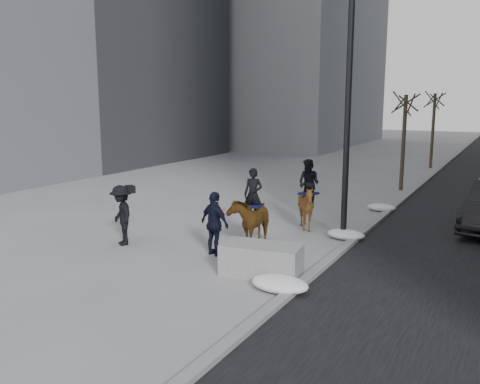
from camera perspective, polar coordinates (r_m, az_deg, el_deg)
The scene contains 11 objects.
ground at distance 14.25m, azimuth -2.34°, elevation -6.71°, with size 120.00×120.00×0.00m, color gray.
curb at distance 22.41m, azimuth 17.86°, elevation -0.72°, with size 0.25×90.00×0.12m, color gray.
planter at distance 12.36m, azimuth 2.42°, elevation -7.58°, with size 1.89×0.95×0.76m, color #949497.
tree_near at distance 24.58m, azimuth 17.90°, elevation 5.81°, with size 1.20×1.20×4.87m, color #372D21, non-canonical shape.
tree_far at distance 33.16m, azimuth 20.86°, elevation 6.84°, with size 1.20×1.20×5.02m, color #352C1F, non-canonical shape.
mounted_left at distance 14.69m, azimuth 1.24°, elevation -2.82°, with size 0.93×1.79×2.24m.
mounted_right at distance 16.52m, azimuth 7.53°, elevation -1.11°, with size 1.48×1.59×2.29m.
feeder at distance 13.74m, azimuth -2.85°, elevation -3.57°, with size 1.11×1.00×1.75m.
camera_crew at distance 15.10m, azimuth -13.16°, elevation -2.52°, with size 1.30×1.18×1.75m.
lamppost at distance 15.43m, azimuth 12.28°, elevation 13.16°, with size 0.25×1.32×9.09m.
snow_piles at distance 14.72m, azimuth 10.48°, elevation -5.70°, with size 1.33×10.08×0.34m.
Camera 1 is at (7.07, -11.64, 4.20)m, focal length 38.00 mm.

